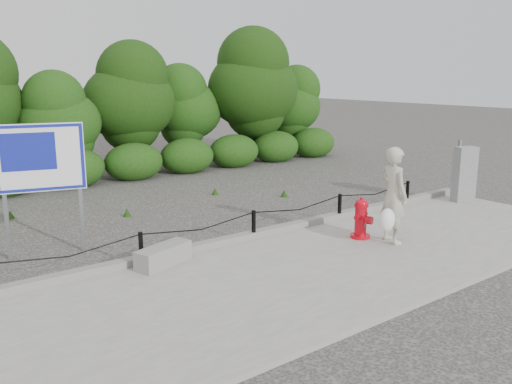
{
  "coord_description": "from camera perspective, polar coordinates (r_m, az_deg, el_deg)",
  "views": [
    {
      "loc": [
        -6.42,
        -8.48,
        3.43
      ],
      "look_at": [
        0.21,
        0.2,
        1.0
      ],
      "focal_mm": 38.0,
      "sensor_mm": 36.0,
      "label": 1
    }
  ],
  "objects": [
    {
      "name": "ground",
      "position": [
        11.18,
        -0.25,
        -5.33
      ],
      "size": [
        90.0,
        90.0,
        0.0
      ],
      "primitive_type": "plane",
      "color": "#2D2B28",
      "rests_on": "ground"
    },
    {
      "name": "sidewalk",
      "position": [
        9.73,
        6.95,
        -7.94
      ],
      "size": [
        14.0,
        4.0,
        0.08
      ],
      "primitive_type": "cube",
      "color": "gray",
      "rests_on": "ground"
    },
    {
      "name": "chain_barrier",
      "position": [
        11.04,
        -0.25,
        -3.08
      ],
      "size": [
        10.06,
        0.06,
        0.6
      ],
      "color": "black",
      "rests_on": "sidewalk"
    },
    {
      "name": "concrete_block",
      "position": [
        9.78,
        -9.72,
        -6.59
      ],
      "size": [
        1.16,
        0.71,
        0.35
      ],
      "primitive_type": "cube",
      "rotation": [
        0.0,
        0.0,
        0.32
      ],
      "color": "gray",
      "rests_on": "sidewalk"
    },
    {
      "name": "curb",
      "position": [
        11.17,
        -0.4,
        -4.54
      ],
      "size": [
        14.0,
        0.22,
        0.14
      ],
      "primitive_type": "cube",
      "color": "slate",
      "rests_on": "sidewalk"
    },
    {
      "name": "fire_hydrant",
      "position": [
        11.31,
        11.01,
        -2.77
      ],
      "size": [
        0.51,
        0.51,
        0.86
      ],
      "rotation": [
        0.0,
        0.0,
        0.33
      ],
      "color": "red",
      "rests_on": "sidewalk"
    },
    {
      "name": "utility_cabinet",
      "position": [
        15.22,
        21.08,
        1.77
      ],
      "size": [
        0.63,
        0.49,
        1.6
      ],
      "rotation": [
        0.0,
        0.0,
        -0.35
      ],
      "color": "gray",
      "rests_on": "sidewalk"
    },
    {
      "name": "treeline",
      "position": [
        18.62,
        -16.94,
        9.4
      ],
      "size": [
        20.29,
        3.85,
        5.0
      ],
      "color": "black",
      "rests_on": "ground"
    },
    {
      "name": "pedestrian",
      "position": [
        11.03,
        14.24,
        -0.49
      ],
      "size": [
        0.84,
        0.8,
        1.93
      ],
      "rotation": [
        0.0,
        0.0,
        1.31
      ],
      "color": "#B3B099",
      "rests_on": "sidewalk"
    },
    {
      "name": "advertising_sign",
      "position": [
        10.73,
        -21.77,
        2.77
      ],
      "size": [
        1.53,
        0.51,
        2.52
      ],
      "rotation": [
        0.0,
        0.0,
        -0.27
      ],
      "color": "slate",
      "rests_on": "ground"
    }
  ]
}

